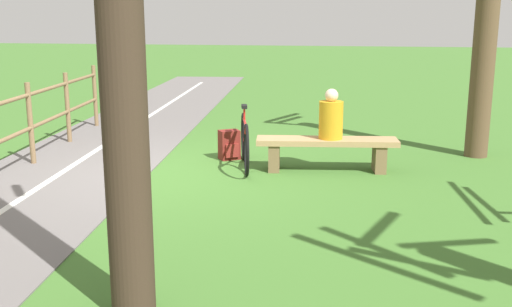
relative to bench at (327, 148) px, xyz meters
name	(u,v)px	position (x,y,z in m)	size (l,w,h in m)	color
ground_plane	(158,174)	(2.37, 0.63, -0.34)	(80.00, 80.00, 0.00)	#3D6B28
bench	(327,148)	(0.00, 0.00, 0.00)	(2.08, 0.72, 0.48)	#A88456
person_seated	(331,118)	(-0.05, -0.01, 0.45)	(0.39, 0.39, 0.72)	orange
bicycle	(245,142)	(1.21, 0.03, 0.05)	(0.47, 1.67, 0.92)	black
backpack	(229,145)	(1.56, -0.44, -0.11)	(0.38, 0.36, 0.46)	maroon
tree_far_right	(487,1)	(-2.29, -1.42, 2.10)	(1.54, 1.55, 5.40)	brown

